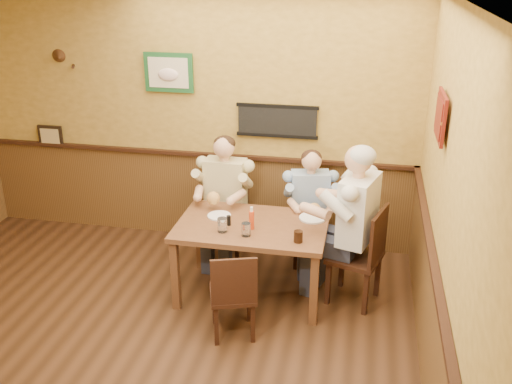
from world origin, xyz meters
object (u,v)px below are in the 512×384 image
(hot_sauce_bottle, at_px, (252,219))
(pepper_shaker, at_px, (229,220))
(chair_right_end, at_px, (355,255))
(diner_tan_shirt, at_px, (226,205))
(cola_tumbler, at_px, (298,237))
(diner_blue_polo, at_px, (309,214))
(dining_table, at_px, (252,233))
(salt_shaker, at_px, (228,220))
(water_glass_mid, at_px, (246,229))
(chair_back_right, at_px, (309,228))
(chair_back_left, at_px, (226,220))
(chair_near_side, at_px, (233,292))
(diner_white_elder, at_px, (357,235))
(water_glass_left, at_px, (222,225))

(hot_sauce_bottle, height_order, pepper_shaker, hot_sauce_bottle)
(chair_right_end, bearing_deg, diner_tan_shirt, -96.39)
(diner_tan_shirt, relative_size, cola_tumbler, 11.88)
(chair_right_end, relative_size, diner_blue_polo, 0.85)
(dining_table, relative_size, diner_tan_shirt, 1.13)
(cola_tumbler, bearing_deg, salt_shaker, 162.40)
(diner_tan_shirt, relative_size, salt_shaker, 13.13)
(water_glass_mid, relative_size, hot_sauce_bottle, 0.62)
(chair_back_right, bearing_deg, chair_back_left, 170.45)
(chair_back_left, height_order, salt_shaker, chair_back_left)
(chair_near_side, height_order, diner_white_elder, diner_white_elder)
(chair_back_left, relative_size, chair_near_side, 1.05)
(dining_table, xyz_separation_m, water_glass_mid, (-0.00, -0.24, 0.15))
(chair_back_right, relative_size, water_glass_mid, 6.52)
(cola_tumbler, bearing_deg, diner_white_elder, 34.83)
(diner_blue_polo, bearing_deg, chair_near_side, -122.44)
(diner_white_elder, relative_size, salt_shaker, 14.75)
(diner_tan_shirt, xyz_separation_m, diner_white_elder, (1.39, -0.60, 0.08))
(diner_blue_polo, relative_size, diner_white_elder, 0.82)
(water_glass_left, distance_m, cola_tumbler, 0.70)
(diner_blue_polo, bearing_deg, chair_right_end, -64.53)
(diner_blue_polo, relative_size, water_glass_left, 8.61)
(water_glass_mid, bearing_deg, dining_table, 89.53)
(water_glass_left, height_order, pepper_shaker, water_glass_left)
(diner_blue_polo, bearing_deg, chair_back_left, 170.45)
(water_glass_left, relative_size, pepper_shaker, 1.38)
(salt_shaker, bearing_deg, pepper_shaker, -44.68)
(chair_near_side, distance_m, diner_tan_shirt, 1.40)
(diner_white_elder, bearing_deg, hot_sauce_bottle, -62.91)
(chair_back_right, distance_m, diner_white_elder, 0.87)
(cola_tumbler, xyz_separation_m, salt_shaker, (-0.69, 0.22, -0.00))
(water_glass_left, xyz_separation_m, water_glass_mid, (0.23, -0.04, -0.01))
(chair_right_end, height_order, cola_tumbler, chair_right_end)
(diner_blue_polo, height_order, water_glass_mid, diner_blue_polo)
(hot_sauce_bottle, bearing_deg, diner_blue_polo, 61.34)
(diner_tan_shirt, xyz_separation_m, water_glass_mid, (0.42, -0.92, 0.19))
(dining_table, height_order, chair_near_side, chair_near_side)
(diner_tan_shirt, xyz_separation_m, cola_tumbler, (0.89, -0.94, 0.18))
(water_glass_mid, bearing_deg, water_glass_left, 171.04)
(diner_blue_polo, bearing_deg, dining_table, -135.40)
(pepper_shaker, bearing_deg, dining_table, 17.17)
(chair_near_side, relative_size, water_glass_left, 6.25)
(cola_tumbler, height_order, salt_shaker, cola_tumbler)
(diner_blue_polo, distance_m, water_glass_mid, 1.10)
(diner_tan_shirt, height_order, water_glass_left, diner_tan_shirt)
(salt_shaker, bearing_deg, diner_white_elder, 6.18)
(diner_tan_shirt, relative_size, diner_white_elder, 0.89)
(chair_back_left, height_order, diner_tan_shirt, diner_tan_shirt)
(water_glass_mid, distance_m, hot_sauce_bottle, 0.15)
(water_glass_mid, bearing_deg, diner_white_elder, 18.14)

